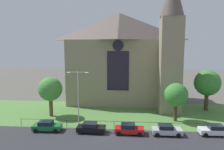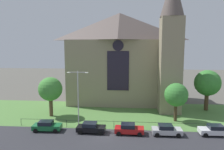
{
  "view_description": "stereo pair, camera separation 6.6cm",
  "coord_description": "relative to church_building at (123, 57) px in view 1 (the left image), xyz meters",
  "views": [
    {
      "loc": [
        3.52,
        -29.76,
        12.71
      ],
      "look_at": [
        0.5,
        8.0,
        7.62
      ],
      "focal_mm": 34.77,
      "sensor_mm": 36.0,
      "label": 1
    },
    {
      "loc": [
        3.59,
        -29.75,
        12.71
      ],
      "look_at": [
        0.5,
        8.0,
        7.62
      ],
      "focal_mm": 34.77,
      "sensor_mm": 36.0,
      "label": 2
    }
  ],
  "objects": [
    {
      "name": "road_asphalt",
      "position": [
        -2.03,
        -21.2,
        -10.27
      ],
      "size": [
        120.0,
        8.0,
        0.01
      ],
      "primitive_type": "cube",
      "color": "#2D2D33",
      "rests_on": "ground"
    },
    {
      "name": "tree_right_near",
      "position": [
        9.42,
        -12.56,
        -5.73
      ],
      "size": [
        3.94,
        3.94,
        6.55
      ],
      "color": "#423021",
      "rests_on": "ground"
    },
    {
      "name": "parked_car_red",
      "position": [
        1.57,
        -18.67,
        -9.53
      ],
      "size": [
        4.24,
        2.1,
        1.51
      ],
      "rotation": [
        0.0,
        0.0,
        -0.02
      ],
      "color": "#B21919",
      "rests_on": "ground"
    },
    {
      "name": "grass_verge",
      "position": [
        -2.03,
        -11.2,
        -10.27
      ],
      "size": [
        120.0,
        20.0,
        0.01
      ],
      "primitive_type": "cube",
      "color": "#517F3D",
      "rests_on": "ground"
    },
    {
      "name": "parked_car_green",
      "position": [
        -10.79,
        -18.49,
        -9.53
      ],
      "size": [
        4.28,
        2.18,
        1.51
      ],
      "rotation": [
        0.0,
        0.0,
        0.05
      ],
      "color": "#196033",
      "rests_on": "ground"
    },
    {
      "name": "parked_car_silver",
      "position": [
        6.94,
        -18.64,
        -9.53
      ],
      "size": [
        4.22,
        2.07,
        1.51
      ],
      "rotation": [
        0.0,
        0.0,
        0.01
      ],
      "color": "#B7B7BC",
      "rests_on": "ground"
    },
    {
      "name": "iron_railing",
      "position": [
        -0.77,
        -16.7,
        -9.3
      ],
      "size": [
        30.06,
        0.07,
        1.13
      ],
      "color": "black",
      "rests_on": "ground"
    },
    {
      "name": "parked_car_white",
      "position": [
        13.79,
        -18.14,
        -9.53
      ],
      "size": [
        4.24,
        2.1,
        1.51
      ],
      "rotation": [
        0.0,
        0.0,
        3.16
      ],
      "color": "silver",
      "rests_on": "ground"
    },
    {
      "name": "streetlamp_near",
      "position": [
        -6.32,
        -16.8,
        -4.65
      ],
      "size": [
        3.37,
        0.26,
        8.94
      ],
      "color": "#B2B2B7",
      "rests_on": "ground"
    },
    {
      "name": "church_building",
      "position": [
        0.0,
        0.0,
        0.0
      ],
      "size": [
        23.2,
        16.2,
        26.0
      ],
      "color": "gray",
      "rests_on": "ground"
    },
    {
      "name": "ground",
      "position": [
        -2.03,
        -9.2,
        -10.27
      ],
      "size": [
        160.0,
        160.0,
        0.0
      ],
      "primitive_type": "plane",
      "color": "#56544C"
    },
    {
      "name": "tree_left_near",
      "position": [
        -12.66,
        -11.6,
        -5.32
      ],
      "size": [
        4.29,
        4.29,
        7.15
      ],
      "color": "brown",
      "rests_on": "ground"
    },
    {
      "name": "tree_right_far",
      "position": [
        16.88,
        -5.52,
        -4.83
      ],
      "size": [
        5.07,
        5.07,
        8.04
      ],
      "color": "#4C3823",
      "rests_on": "ground"
    },
    {
      "name": "parked_car_black",
      "position": [
        -4.05,
        -18.65,
        -9.53
      ],
      "size": [
        4.24,
        2.1,
        1.51
      ],
      "rotation": [
        0.0,
        0.0,
        -0.02
      ],
      "color": "black",
      "rests_on": "ground"
    }
  ]
}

